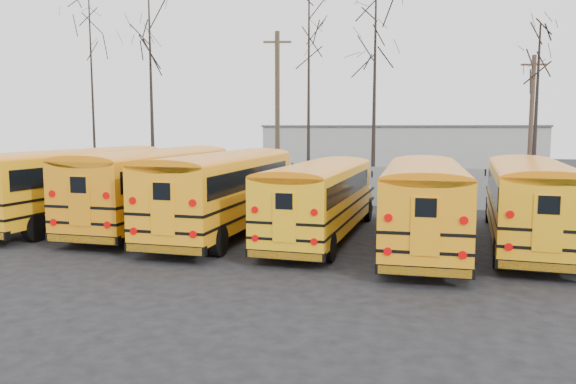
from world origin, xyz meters
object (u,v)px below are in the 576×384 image
(bus_d, at_px, (321,194))
(bus_c, at_px, (226,186))
(bus_a, at_px, (77,179))
(bus_f, at_px, (530,196))
(utility_pole_left, at_px, (277,109))
(bus_b, at_px, (156,181))
(utility_pole_right, at_px, (531,125))
(bus_e, at_px, (424,197))

(bus_d, bearing_deg, bus_c, 179.24)
(bus_a, xyz_separation_m, bus_d, (10.43, -0.46, -0.19))
(bus_d, distance_m, bus_f, 6.99)
(bus_c, xyz_separation_m, utility_pole_left, (-2.72, 15.16, 3.29))
(bus_b, bearing_deg, bus_c, -12.70)
(bus_f, bearing_deg, bus_d, -172.25)
(bus_a, distance_m, utility_pole_right, 24.47)
(bus_a, relative_size, bus_b, 1.00)
(bus_b, xyz_separation_m, bus_c, (3.28, -0.65, -0.03))
(bus_b, relative_size, bus_c, 1.02)
(bus_c, bearing_deg, bus_b, 167.88)
(bus_d, relative_size, bus_e, 0.95)
(bus_a, bearing_deg, utility_pole_left, 78.24)
(bus_b, relative_size, bus_d, 1.13)
(bus_d, distance_m, bus_e, 3.63)
(bus_d, distance_m, utility_pole_right, 17.98)
(bus_b, relative_size, utility_pole_left, 1.14)
(bus_e, relative_size, bus_f, 1.00)
(bus_f, bearing_deg, bus_a, -177.47)
(bus_c, height_order, bus_d, bus_c)
(bus_c, relative_size, bus_e, 1.05)
(bus_b, bearing_deg, utility_pole_left, 86.24)
(bus_a, xyz_separation_m, bus_c, (6.79, -0.40, -0.02))
(bus_b, xyz_separation_m, utility_pole_right, (15.63, 14.83, 2.26))
(bus_b, bearing_deg, bus_d, -7.36)
(bus_b, bearing_deg, bus_e, -8.50)
(bus_e, distance_m, utility_pole_right, 17.08)
(bus_d, relative_size, utility_pole_left, 1.01)
(bus_c, bearing_deg, bus_d, -1.87)
(utility_pole_left, bearing_deg, bus_b, -106.46)
(bus_d, xyz_separation_m, bus_f, (6.95, 0.75, 0.08))
(bus_d, bearing_deg, bus_e, -9.01)
(bus_b, height_order, bus_f, bus_b)
(bus_d, height_order, bus_f, bus_f)
(bus_a, relative_size, utility_pole_right, 1.42)
(bus_b, distance_m, bus_c, 3.35)
(utility_pole_left, bearing_deg, bus_d, -81.55)
(bus_e, bearing_deg, bus_c, 171.65)
(bus_d, xyz_separation_m, utility_pole_left, (-6.36, 15.22, 3.47))
(bus_f, relative_size, utility_pole_left, 1.06)
(bus_f, xyz_separation_m, utility_pole_right, (1.75, 14.79, 2.39))
(bus_a, height_order, bus_f, bus_a)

